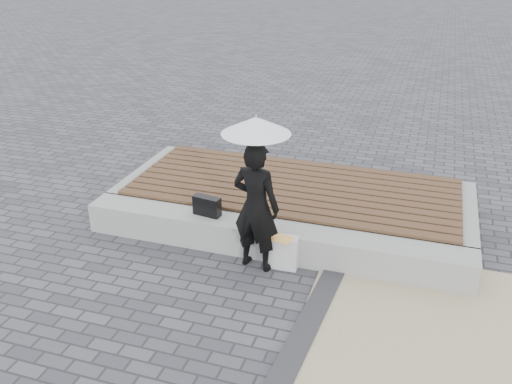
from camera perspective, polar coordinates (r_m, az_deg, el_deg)
ground at (r=5.95m, az=-3.19°, el=-13.86°), size 80.00×80.00×0.00m
edging_band at (r=5.40m, az=2.65°, el=-18.43°), size 0.61×5.20×0.04m
seating_ledge at (r=7.09m, az=1.42°, el=-4.86°), size 5.00×0.45×0.40m
timber_platform at (r=8.12m, az=3.86°, el=-0.84°), size 5.00×2.00×0.40m
timber_decking at (r=8.02m, az=3.91°, el=0.58°), size 4.60×2.00×0.04m
woman at (r=6.54m, az=0.00°, el=-1.51°), size 0.65×0.48×1.62m
parasol at (r=6.16m, az=0.00°, el=6.85°), size 0.79×0.79×1.00m
handbag at (r=7.22m, az=-5.04°, el=-1.43°), size 0.38×0.18×0.26m
canvas_tote at (r=6.81m, az=2.64°, el=-6.14°), size 0.40×0.18×0.42m
magazine at (r=6.66m, az=2.56°, el=-4.76°), size 0.30×0.25×0.01m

